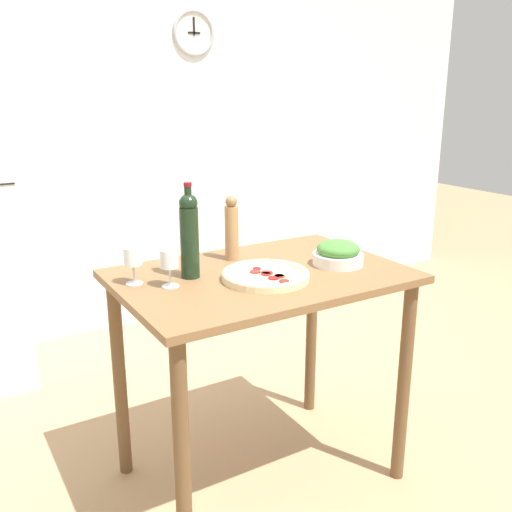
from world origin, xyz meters
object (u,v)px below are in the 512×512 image
salad_bowl (338,254)px  wine_glass_far (133,258)px  wine_bottle (189,234)px  homemade_pizza (266,275)px  pepper_mill (232,229)px  wine_glass_near (169,261)px

salad_bowl → wine_glass_far: bearing=166.1°
wine_bottle → wine_glass_far: wine_bottle is taller
wine_bottle → homemade_pizza: (0.24, -0.18, -0.16)m
pepper_mill → wine_bottle: bearing=-153.3°
wine_bottle → homemade_pizza: 0.34m
pepper_mill → homemade_pizza: size_ratio=0.82×
wine_glass_near → pepper_mill: (0.37, 0.19, 0.03)m
wine_bottle → pepper_mill: (0.26, 0.13, -0.04)m
wine_glass_far → homemade_pizza: wine_glass_far is taller
wine_bottle → wine_glass_far: 0.23m
homemade_pizza → wine_bottle: bearing=143.2°
wine_glass_far → pepper_mill: (0.47, 0.09, 0.03)m
salad_bowl → wine_bottle: bearing=164.4°
wine_glass_near → wine_glass_far: same height
wine_bottle → wine_glass_near: wine_bottle is taller
wine_bottle → salad_bowl: bearing=-15.6°
wine_glass_near → salad_bowl: size_ratio=0.68×
wine_glass_far → homemade_pizza: 0.51m
wine_glass_near → salad_bowl: 0.72m
wine_bottle → salad_bowl: wine_bottle is taller
pepper_mill → homemade_pizza: pepper_mill is taller
wine_bottle → pepper_mill: size_ratio=1.34×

